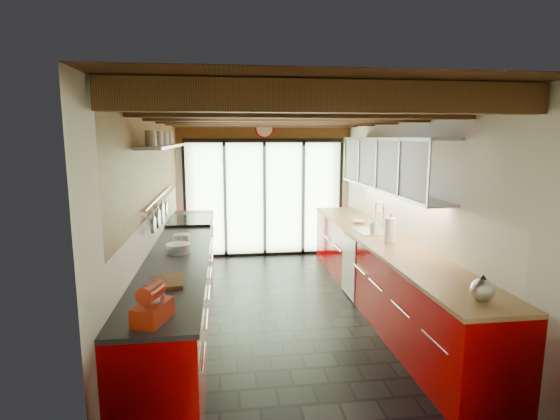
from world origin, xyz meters
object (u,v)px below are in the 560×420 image
object	(u,v)px
kettle	(482,289)
paper_towel	(390,230)
stand_mixer	(153,306)
soap_bottle	(375,226)
bowl	(360,222)

from	to	relation	value
kettle	paper_towel	size ratio (longest dim) A/B	0.73
stand_mixer	paper_towel	bearing A→B (deg)	38.43
soap_bottle	bowl	xyz separation A→B (m)	(0.00, 0.66, -0.08)
stand_mixer	soap_bottle	world-z (taller)	stand_mixer
kettle	bowl	size ratio (longest dim) A/B	1.35
kettle	soap_bottle	xyz separation A→B (m)	(0.00, 2.50, 0.00)
paper_towel	stand_mixer	bearing A→B (deg)	-141.57
stand_mixer	bowl	world-z (taller)	stand_mixer
paper_towel	soap_bottle	bearing A→B (deg)	90.00
stand_mixer	bowl	xyz separation A→B (m)	(2.54, 3.22, -0.09)
soap_bottle	bowl	distance (m)	0.66
stand_mixer	soap_bottle	bearing A→B (deg)	45.24
stand_mixer	bowl	size ratio (longest dim) A/B	1.85
kettle	soap_bottle	bearing A→B (deg)	90.00
stand_mixer	soap_bottle	xyz separation A→B (m)	(2.54, 2.56, -0.02)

